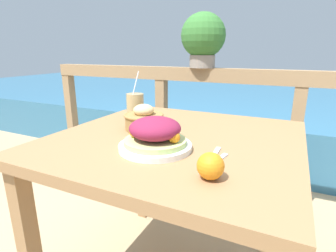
% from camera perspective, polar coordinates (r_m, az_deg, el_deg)
% --- Properties ---
extents(patio_table, '(0.96, 0.95, 0.75)m').
position_cam_1_polar(patio_table, '(1.11, 1.71, -7.23)').
color(patio_table, '#997047').
rests_on(patio_table, ground_plane).
extents(railing_fence, '(2.80, 0.08, 0.98)m').
position_cam_1_polar(railing_fence, '(1.79, 11.72, 3.40)').
color(railing_fence, '#937551').
rests_on(railing_fence, ground_plane).
extents(sea_backdrop, '(12.00, 4.00, 0.48)m').
position_cam_1_polar(sea_backdrop, '(4.30, 19.58, 3.58)').
color(sea_backdrop, teal).
rests_on(sea_backdrop, ground_plane).
extents(salad_plate, '(0.26, 0.26, 0.12)m').
position_cam_1_polar(salad_plate, '(0.91, -2.82, -2.15)').
color(salad_plate, silver).
rests_on(salad_plate, patio_table).
extents(drink_glass, '(0.09, 0.09, 0.24)m').
position_cam_1_polar(drink_glass, '(1.30, -7.14, 4.07)').
color(drink_glass, tan).
rests_on(drink_glass, patio_table).
extents(bread_basket, '(0.18, 0.18, 0.11)m').
position_cam_1_polar(bread_basket, '(1.16, -5.29, 1.52)').
color(bread_basket, olive).
rests_on(bread_basket, patio_table).
extents(potted_plant, '(0.29, 0.29, 0.35)m').
position_cam_1_polar(potted_plant, '(1.79, 7.64, 18.51)').
color(potted_plant, gray).
rests_on(potted_plant, railing_fence).
extents(fork, '(0.03, 0.18, 0.00)m').
position_cam_1_polar(fork, '(0.87, 9.80, -6.58)').
color(fork, silver).
rests_on(fork, patio_table).
extents(knife, '(0.04, 0.18, 0.00)m').
position_cam_1_polar(knife, '(0.83, 10.10, -7.94)').
color(knife, silver).
rests_on(knife, patio_table).
extents(orange_near_basket, '(0.08, 0.08, 0.08)m').
position_cam_1_polar(orange_near_basket, '(0.72, 9.23, -8.59)').
color(orange_near_basket, orange).
rests_on(orange_near_basket, patio_table).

